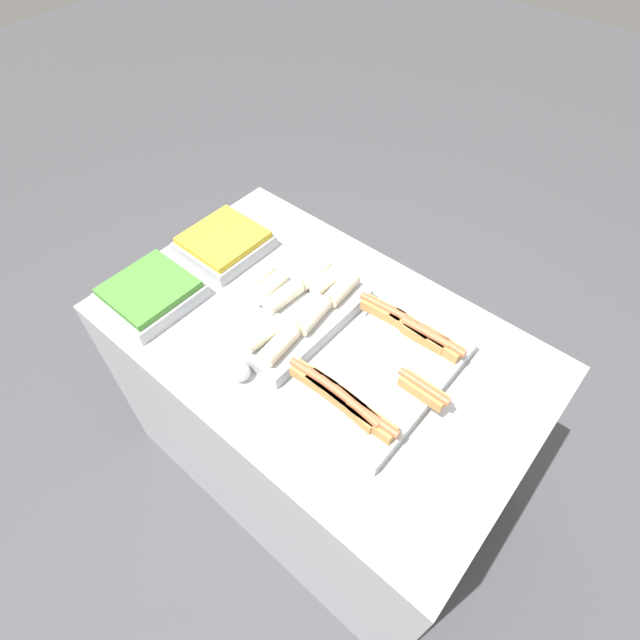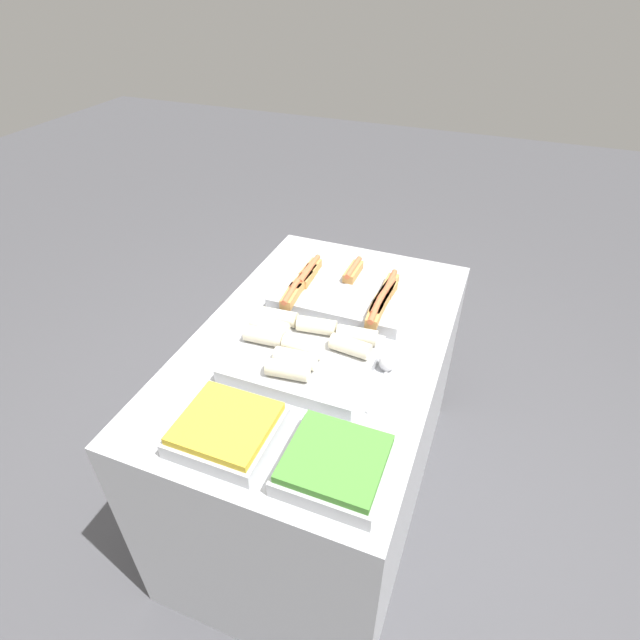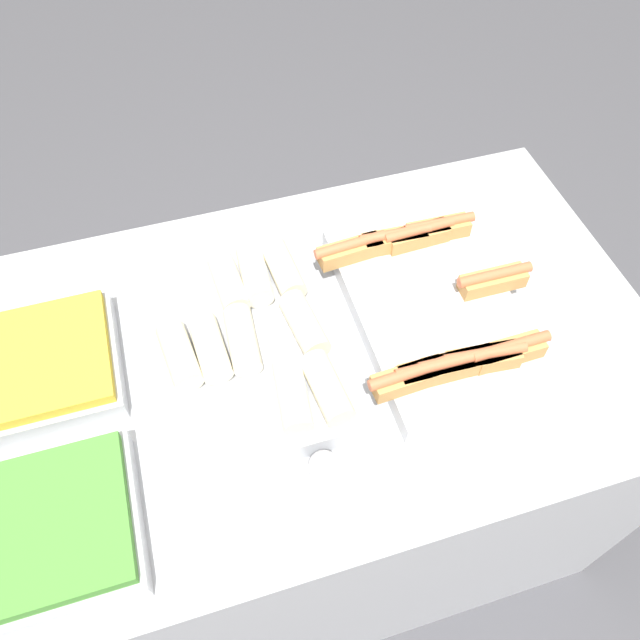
{
  "view_description": "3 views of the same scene",
  "coord_description": "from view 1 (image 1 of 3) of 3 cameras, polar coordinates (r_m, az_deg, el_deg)",
  "views": [
    {
      "loc": [
        0.64,
        -0.74,
        2.16
      ],
      "look_at": [
        0.01,
        0.0,
        1.0
      ],
      "focal_mm": 28.0,
      "sensor_mm": 36.0,
      "label": 1
    },
    {
      "loc": [
        -1.3,
        -0.51,
        2.05
      ],
      "look_at": [
        0.01,
        0.0,
        1.0
      ],
      "focal_mm": 28.0,
      "sensor_mm": 36.0,
      "label": 2
    },
    {
      "loc": [
        -0.2,
        -0.68,
        1.98
      ],
      "look_at": [
        0.01,
        0.0,
        1.0
      ],
      "focal_mm": 35.0,
      "sensor_mm": 36.0,
      "label": 3
    }
  ],
  "objects": [
    {
      "name": "tray_wraps",
      "position": [
        1.61,
        -3.78,
        1.77
      ],
      "size": [
        0.38,
        0.47,
        0.11
      ],
      "color": "#B7BABF",
      "rests_on": "counter"
    },
    {
      "name": "counter",
      "position": [
        1.96,
        -0.12,
        -10.07
      ],
      "size": [
        1.4,
        0.88,
        0.92
      ],
      "color": "#B7BABF",
      "rests_on": "ground_plane"
    },
    {
      "name": "ground_plane",
      "position": [
        2.37,
        -0.1,
        -15.59
      ],
      "size": [
        12.0,
        12.0,
        0.0
      ],
      "primitive_type": "plane",
      "color": "#4C4C51"
    },
    {
      "name": "tray_side_front",
      "position": [
        1.74,
        -18.8,
        2.89
      ],
      "size": [
        0.26,
        0.28,
        0.07
      ],
      "color": "#B7BABF",
      "rests_on": "counter"
    },
    {
      "name": "serving_spoon_near",
      "position": [
        1.49,
        -9.33,
        -5.75
      ],
      "size": [
        0.25,
        0.06,
        0.06
      ],
      "color": "silver",
      "rests_on": "counter"
    },
    {
      "name": "tray_hotdogs",
      "position": [
        1.46,
        7.19,
        -5.93
      ],
      "size": [
        0.42,
        0.52,
        0.1
      ],
      "color": "#B7BABF",
      "rests_on": "counter"
    },
    {
      "name": "tray_side_back",
      "position": [
        1.86,
        -10.88,
        8.64
      ],
      "size": [
        0.26,
        0.28,
        0.07
      ],
      "color": "#B7BABF",
      "rests_on": "counter"
    }
  ]
}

